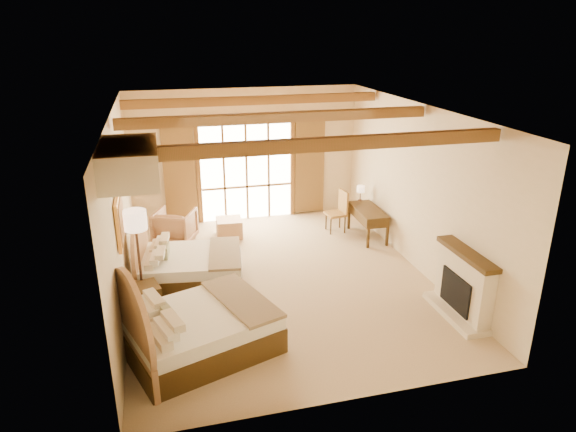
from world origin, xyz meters
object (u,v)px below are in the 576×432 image
object	(u,v)px
nightstand	(145,301)
desk	(367,222)
bed_far	(183,265)
bed_near	(190,327)
armchair	(175,226)

from	to	relation	value
nightstand	desk	xyz separation A→B (m)	(4.89, 2.27, 0.08)
bed_far	nightstand	xyz separation A→B (m)	(-0.69, -1.01, -0.10)
bed_near	bed_far	bearing A→B (deg)	69.62
bed_near	armchair	bearing A→B (deg)	70.79
bed_near	desk	world-z (taller)	bed_near
bed_near	desk	xyz separation A→B (m)	(4.24, 3.45, -0.05)
bed_far	desk	size ratio (longest dim) A/B	1.63
bed_near	bed_far	distance (m)	2.19
bed_near	desk	size ratio (longest dim) A/B	2.01
armchair	nightstand	bearing A→B (deg)	101.38
armchair	desk	size ratio (longest dim) A/B	0.66
armchair	desk	world-z (taller)	armchair
bed_near	armchair	size ratio (longest dim) A/B	3.04
nightstand	desk	world-z (taller)	desk
armchair	bed_near	bearing A→B (deg)	113.36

